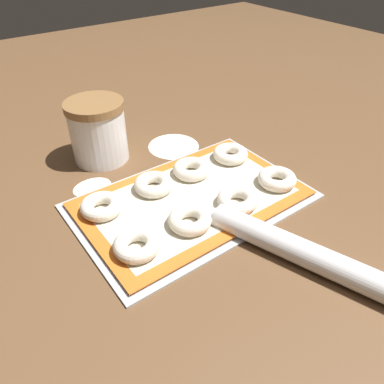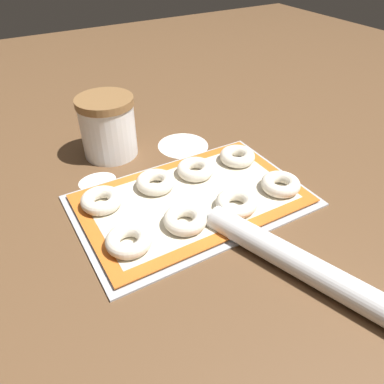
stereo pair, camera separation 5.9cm
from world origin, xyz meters
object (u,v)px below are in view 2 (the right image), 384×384
bagel_front_mid_right (236,203)px  rolling_pin (304,266)px  baking_tray (192,200)px  bagel_front_far_left (129,241)px  bagel_front_far_right (281,184)px  bagel_back_mid_left (155,182)px  bagel_back_far_right (237,156)px  bagel_back_far_left (101,200)px  bagel_back_mid_right (195,169)px  bagel_front_mid_left (185,219)px  flour_canister (108,127)px

bagel_front_mid_right → rolling_pin: rolling_pin is taller
baking_tray → bagel_front_far_left: bearing=-158.5°
bagel_front_mid_right → rolling_pin: bearing=-89.9°
bagel_front_far_right → bagel_back_mid_left: (-0.21, 0.13, 0.00)m
bagel_back_far_right → bagel_back_mid_left: bearing=179.2°
bagel_back_far_left → bagel_back_mid_right: 0.20m
bagel_front_far_right → bagel_front_mid_right: bearing=-178.0°
baking_tray → bagel_back_far_right: size_ratio=5.72×
baking_tray → bagel_front_mid_right: 0.09m
bagel_front_far_left → bagel_back_mid_right: bearing=32.0°
bagel_back_far_left → bagel_back_mid_left: bearing=0.8°
bagel_front_mid_right → bagel_back_far_right: same height
bagel_front_mid_left → rolling_pin: bearing=-60.2°
bagel_front_mid_left → bagel_front_mid_right: (0.10, -0.01, 0.00)m
bagel_back_mid_left → bagel_back_far_right: (0.19, -0.00, 0.00)m
bagel_front_far_left → bagel_back_far_left: same height
flour_canister → rolling_pin: bearing=-76.0°
bagel_front_far_right → bagel_back_far_right: bearing=95.4°
bagel_back_far_right → bagel_front_mid_right: bearing=-126.4°
baking_tray → flour_canister: flour_canister is taller
bagel_front_far_right → bagel_back_far_left: 0.34m
bagel_back_far_left → flour_canister: 0.21m
bagel_back_mid_left → rolling_pin: rolling_pin is taller
baking_tray → bagel_back_mid_right: size_ratio=5.72×
bagel_back_far_right → rolling_pin: 0.32m
bagel_back_far_left → bagel_back_mid_right: bearing=0.4°
bagel_back_far_left → bagel_back_far_right: size_ratio=1.00×
bagel_back_mid_left → rolling_pin: size_ratio=0.18×
rolling_pin → bagel_front_far_right: bearing=58.6°
bagel_front_mid_left → bagel_back_mid_left: same height
baking_tray → bagel_back_mid_left: bearing=125.5°
baking_tray → bagel_back_far_left: (-0.16, 0.06, 0.02)m
rolling_pin → baking_tray: bearing=102.5°
bagel_back_far_left → flour_canister: flour_canister is taller
rolling_pin → bagel_back_mid_left: bearing=107.9°
baking_tray → rolling_pin: 0.25m
baking_tray → bagel_front_mid_left: bearing=-129.0°
rolling_pin → bagel_front_mid_right: bearing=90.1°
baking_tray → bagel_front_mid_right: size_ratio=5.72×
bagel_front_far_left → flour_canister: 0.32m
bagel_back_far_left → bagel_front_far_left: bearing=-88.8°
bagel_front_far_right → bagel_back_mid_left: bearing=148.1°
bagel_back_far_right → rolling_pin: rolling_pin is taller
flour_canister → bagel_back_far_right: bearing=-40.7°
bagel_front_far_left → bagel_back_far_left: (-0.00, 0.12, 0.00)m
bagel_back_far_right → flour_canister: bearing=139.3°
bagel_front_mid_right → bagel_back_far_left: bearing=147.9°
bagel_front_far_left → bagel_back_mid_left: size_ratio=1.00×
bagel_front_far_left → bagel_back_mid_left: same height
bagel_front_mid_right → bagel_back_mid_right: 0.13m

